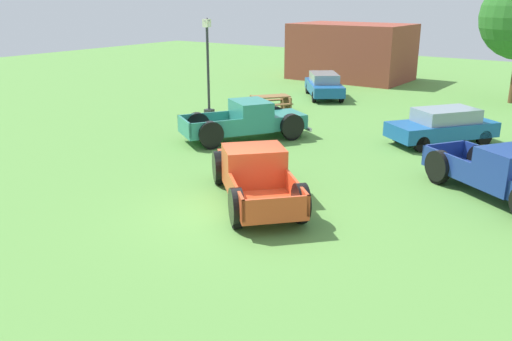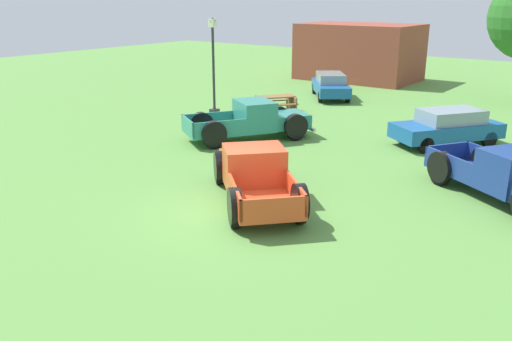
{
  "view_description": "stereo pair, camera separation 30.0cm",
  "coord_description": "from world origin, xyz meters",
  "px_view_note": "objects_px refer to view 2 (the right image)",
  "views": [
    {
      "loc": [
        7.74,
        -10.24,
        5.38
      ],
      "look_at": [
        -0.18,
        0.91,
        0.9
      ],
      "focal_mm": 37.59,
      "sensor_mm": 36.0,
      "label": 1
    },
    {
      "loc": [
        7.99,
        -10.07,
        5.38
      ],
      "look_at": [
        -0.18,
        0.91,
        0.9
      ],
      "focal_mm": 37.59,
      "sensor_mm": 36.0,
      "label": 2
    }
  ],
  "objects_px": {
    "sedan_distant_a": "(448,126)",
    "picnic_table": "(276,102)",
    "pickup_truck_behind_right": "(256,121)",
    "lamp_post_near": "(213,65)",
    "sedan_distant_b": "(331,85)",
    "pickup_truck_foreground": "(254,173)"
  },
  "relations": [
    {
      "from": "pickup_truck_behind_right",
      "to": "lamp_post_near",
      "type": "relative_size",
      "value": 1.15
    },
    {
      "from": "sedan_distant_a",
      "to": "pickup_truck_behind_right",
      "type": "bearing_deg",
      "value": -150.79
    },
    {
      "from": "pickup_truck_foreground",
      "to": "sedan_distant_a",
      "type": "bearing_deg",
      "value": 74.02
    },
    {
      "from": "sedan_distant_a",
      "to": "picnic_table",
      "type": "bearing_deg",
      "value": 172.55
    },
    {
      "from": "sedan_distant_b",
      "to": "picnic_table",
      "type": "height_order",
      "value": "sedan_distant_b"
    },
    {
      "from": "pickup_truck_foreground",
      "to": "picnic_table",
      "type": "relative_size",
      "value": 2.01
    },
    {
      "from": "sedan_distant_b",
      "to": "picnic_table",
      "type": "distance_m",
      "value": 4.89
    },
    {
      "from": "sedan_distant_b",
      "to": "lamp_post_near",
      "type": "relative_size",
      "value": 0.94
    },
    {
      "from": "pickup_truck_behind_right",
      "to": "lamp_post_near",
      "type": "height_order",
      "value": "lamp_post_near"
    },
    {
      "from": "sedan_distant_b",
      "to": "sedan_distant_a",
      "type": "bearing_deg",
      "value": -35.8
    },
    {
      "from": "sedan_distant_a",
      "to": "sedan_distant_b",
      "type": "xyz_separation_m",
      "value": [
        -8.32,
        6.0,
        -0.01
      ]
    },
    {
      "from": "pickup_truck_behind_right",
      "to": "lamp_post_near",
      "type": "xyz_separation_m",
      "value": [
        -4.3,
        2.47,
        1.61
      ]
    },
    {
      "from": "pickup_truck_behind_right",
      "to": "sedan_distant_a",
      "type": "distance_m",
      "value": 7.24
    },
    {
      "from": "sedan_distant_a",
      "to": "sedan_distant_b",
      "type": "height_order",
      "value": "sedan_distant_a"
    },
    {
      "from": "sedan_distant_a",
      "to": "lamp_post_near",
      "type": "distance_m",
      "value": 10.8
    },
    {
      "from": "lamp_post_near",
      "to": "picnic_table",
      "type": "distance_m",
      "value": 3.5
    },
    {
      "from": "lamp_post_near",
      "to": "sedan_distant_a",
      "type": "bearing_deg",
      "value": 5.72
    },
    {
      "from": "sedan_distant_a",
      "to": "picnic_table",
      "type": "relative_size",
      "value": 1.82
    },
    {
      "from": "pickup_truck_foreground",
      "to": "picnic_table",
      "type": "height_order",
      "value": "pickup_truck_foreground"
    },
    {
      "from": "picnic_table",
      "to": "sedan_distant_a",
      "type": "bearing_deg",
      "value": -7.45
    },
    {
      "from": "sedan_distant_b",
      "to": "lamp_post_near",
      "type": "distance_m",
      "value": 7.61
    },
    {
      "from": "pickup_truck_behind_right",
      "to": "sedan_distant_b",
      "type": "distance_m",
      "value": 9.74
    }
  ]
}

